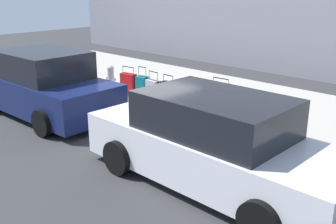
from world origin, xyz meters
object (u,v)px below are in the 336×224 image
Objects in this scene: suitcase_teal_8 at (143,87)px; suitcase_red_9 at (129,85)px; suitcase_silver_0 at (285,122)px; parked_car_white_0 at (214,144)px; parked_car_navy_1 at (45,86)px; suitcase_navy_3 at (220,105)px; fire_hydrant at (111,77)px; suitcase_olive_4 at (199,104)px; suitcase_maroon_5 at (182,97)px; bollard_post at (94,74)px; suitcase_red_2 at (239,112)px; suitcase_silver_7 at (153,91)px; suitcase_teal_1 at (261,119)px; suitcase_black_6 at (168,94)px.

suitcase_teal_8 is 1.07× the size of suitcase_red_9.
suitcase_silver_0 is 2.47m from parked_car_white_0.
suitcase_red_9 is 2.51m from parked_car_navy_1.
suitcase_navy_3 is at bearing -179.39° from suitcase_teal_8.
suitcase_red_9 is at bearing 175.80° from fire_hydrant.
suitcase_maroon_5 is at bearing 0.32° from suitcase_olive_4.
suitcase_navy_3 is 1.24× the size of bollard_post.
suitcase_red_2 is (1.18, -0.04, -0.06)m from suitcase_silver_0.
parked_car_navy_1 is at bearing 23.83° from suitcase_silver_0.
suitcase_navy_3 is at bearing -179.76° from fire_hydrant.
suitcase_teal_8 is (0.52, -0.06, 0.01)m from suitcase_silver_7.
suitcase_silver_0 is 2.92m from suitcase_maroon_5.
suitcase_red_2 is (0.59, -0.01, 0.03)m from suitcase_teal_1.
parked_car_navy_1 is (0.51, 2.44, 0.32)m from suitcase_red_9.
suitcase_teal_1 is 0.59m from suitcase_red_2.
parked_car_navy_1 is at bearing 42.63° from suitcase_maroon_5.
suitcase_navy_3 is 3.31m from suitcase_red_9.
suitcase_black_6 is 3.26m from parked_car_navy_1.
parked_car_white_0 is at bearing 154.30° from suitcase_red_9.
suitcase_maroon_5 is 1.08m from suitcase_silver_7.
suitcase_silver_7 is 1.16× the size of fire_hydrant.
suitcase_teal_1 reaches higher than suitcase_olive_4.
suitcase_teal_8 is at bearing 179.56° from fire_hydrant.
suitcase_black_6 is at bearing 178.88° from fire_hydrant.
parked_car_white_0 is (-1.17, 2.50, 0.28)m from suitcase_red_2.
suitcase_teal_8 is 0.21× the size of parked_car_navy_1.
suitcase_black_6 is at bearing 0.17° from suitcase_silver_0.
suitcase_teal_1 is 0.61× the size of suitcase_navy_3.
suitcase_silver_0 is 1.10× the size of suitcase_black_6.
suitcase_olive_4 is 0.72× the size of suitcase_black_6.
suitcase_maroon_5 is at bearing -178.59° from bollard_post.
suitcase_maroon_5 is 3.77m from bollard_post.
suitcase_silver_7 is 0.20× the size of parked_car_navy_1.
suitcase_black_6 is 0.93× the size of suitcase_teal_8.
suitcase_teal_1 is at bearing -178.95° from suitcase_maroon_5.
suitcase_teal_8 reaches higher than suitcase_red_9.
suitcase_teal_8 is (4.52, -0.03, -0.05)m from suitcase_silver_0.
suitcase_black_6 reaches higher than bollard_post.
suitcase_navy_3 reaches higher than suitcase_red_2.
suitcase_teal_8 reaches higher than suitcase_olive_4.
parked_car_navy_1 is at bearing 29.65° from suitcase_red_2.
fire_hydrant is at bearing -80.50° from parked_car_navy_1.
parked_car_white_0 is at bearing 124.85° from suitcase_navy_3.
suitcase_maroon_5 is at bearing 3.74° from suitcase_navy_3.
suitcase_silver_7 is 4.68m from parked_car_white_0.
suitcase_maroon_5 is at bearing 178.33° from suitcase_teal_8.
suitcase_red_9 reaches higher than suitcase_teal_1.
suitcase_red_2 is 0.92× the size of fire_hydrant.
suitcase_black_6 is at bearing -130.95° from parked_car_navy_1.
suitcase_maroon_5 is 0.53m from suitcase_black_6.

